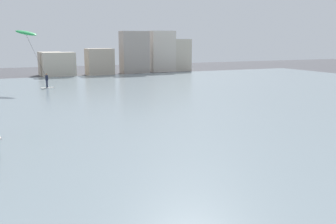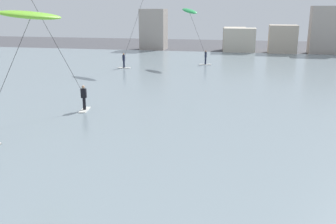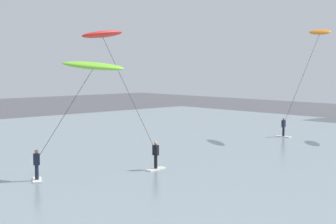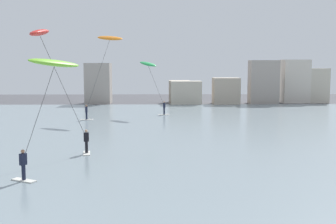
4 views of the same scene
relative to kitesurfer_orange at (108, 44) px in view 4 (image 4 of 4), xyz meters
name	(u,v)px [view 4 (image 4 of 4)]	position (x,y,z in m)	size (l,w,h in m)	color
water_bay	(197,132)	(8.98, -9.36, -8.30)	(84.00, 52.00, 0.10)	gray
far_shore_buildings	(227,86)	(16.25, 19.18, -5.54)	(38.43, 5.88, 6.90)	#A89E93
kitesurfer_orange	(108,44)	(0.00, 0.00, 0.00)	(5.01, 3.07, 9.37)	silver
kitesurfer_lime	(52,71)	(-0.45, -22.32, -2.66)	(3.25, 5.13, 6.47)	silver
kitesurfer_green	(150,68)	(4.46, 2.86, -2.70)	(3.95, 3.20, 6.48)	silver
kitesurfer_red	(46,47)	(-1.31, -20.31, -1.23)	(3.10, 4.21, 8.30)	silver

